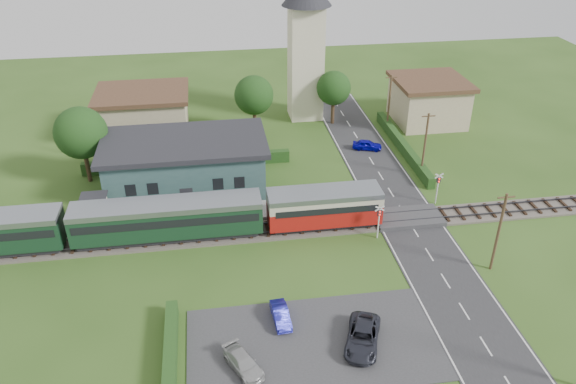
{
  "coord_description": "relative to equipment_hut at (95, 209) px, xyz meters",
  "views": [
    {
      "loc": [
        -7.33,
        -39.24,
        28.04
      ],
      "look_at": [
        -0.83,
        4.0,
        2.73
      ],
      "focal_mm": 35.0,
      "sensor_mm": 36.0,
      "label": 1
    }
  ],
  "objects": [
    {
      "name": "ground",
      "position": [
        18.0,
        -5.2,
        -1.75
      ],
      "size": [
        120.0,
        120.0,
        0.0
      ],
      "primitive_type": "plane",
      "color": "#2D4C19"
    },
    {
      "name": "tree_a",
      "position": [
        -2.0,
        8.8,
        3.63
      ],
      "size": [
        5.2,
        5.2,
        8.0
      ],
      "color": "#332316",
      "rests_on": "ground"
    },
    {
      "name": "hedge_carpark",
      "position": [
        7.0,
        -17.2,
        -1.15
      ],
      "size": [
        0.8,
        9.0,
        1.2
      ],
      "primitive_type": "cube",
      "color": "#193814",
      "rests_on": "ground"
    },
    {
      "name": "house_east",
      "position": [
        38.0,
        18.8,
        1.05
      ],
      "size": [
        8.8,
        8.8,
        5.5
      ],
      "color": "tan",
      "rests_on": "ground"
    },
    {
      "name": "hedge_roadside",
      "position": [
        32.2,
        10.8,
        -1.15
      ],
      "size": [
        0.8,
        18.0,
        1.2
      ],
      "primitive_type": "cube",
      "color": "#193814",
      "rests_on": "ground"
    },
    {
      "name": "streetlamp_west",
      "position": [
        -4.0,
        14.8,
        1.29
      ],
      "size": [
        0.3,
        0.3,
        5.15
      ],
      "color": "#3F3F47",
      "rests_on": "ground"
    },
    {
      "name": "utility_pole_c",
      "position": [
        32.2,
        4.8,
        1.88
      ],
      "size": [
        1.4,
        0.22,
        7.0
      ],
      "color": "#473321",
      "rests_on": "ground"
    },
    {
      "name": "house_west",
      "position": [
        3.0,
        19.8,
        1.04
      ],
      "size": [
        10.8,
        8.8,
        5.5
      ],
      "color": "tan",
      "rests_on": "ground"
    },
    {
      "name": "car_park",
      "position": [
        16.5,
        -17.2,
        -1.71
      ],
      "size": [
        17.0,
        9.0,
        0.08
      ],
      "primitive_type": "cube",
      "color": "#333335",
      "rests_on": "ground"
    },
    {
      "name": "hedge_station",
      "position": [
        8.0,
        10.3,
        -1.1
      ],
      "size": [
        22.0,
        0.8,
        1.3
      ],
      "primitive_type": "cube",
      "color": "#193814",
      "rests_on": "ground"
    },
    {
      "name": "streetlamp_east",
      "position": [
        34.0,
        21.8,
        1.29
      ],
      "size": [
        0.3,
        0.3,
        5.15
      ],
      "color": "#3F3F47",
      "rests_on": "ground"
    },
    {
      "name": "utility_pole_b",
      "position": [
        32.2,
        -11.2,
        1.88
      ],
      "size": [
        1.4,
        0.22,
        7.0
      ],
      "color": "#473321",
      "rests_on": "ground"
    },
    {
      "name": "pedestrian_near",
      "position": [
        13.24,
        -0.13,
        -0.33
      ],
      "size": [
        0.75,
        0.54,
        1.94
      ],
      "primitive_type": "imported",
      "rotation": [
        0.0,
        0.0,
        3.25
      ],
      "color": "gray",
      "rests_on": "platform"
    },
    {
      "name": "crossing_signal_far",
      "position": [
        31.6,
        -0.81,
        0.39
      ],
      "size": [
        0.84,
        0.28,
        3.28
      ],
      "color": "silver",
      "rests_on": "ground"
    },
    {
      "name": "car_park_silver",
      "position": [
        11.64,
        -18.75,
        -1.15
      ],
      "size": [
        2.88,
        3.85,
        1.04
      ],
      "primitive_type": "imported",
      "rotation": [
        0.0,
        0.0,
        0.46
      ],
      "color": "#ADADAD",
      "rests_on": "car_park"
    },
    {
      "name": "crossing_signal_near",
      "position": [
        24.4,
        -5.61,
        0.39
      ],
      "size": [
        0.84,
        0.28,
        3.28
      ],
      "color": "silver",
      "rests_on": "ground"
    },
    {
      "name": "car_park_blue",
      "position": [
        14.62,
        -14.7,
        -1.16
      ],
      "size": [
        1.3,
        3.17,
        1.02
      ],
      "primitive_type": "imported",
      "rotation": [
        0.0,
        0.0,
        0.07
      ],
      "color": "#1F20A2",
      "rests_on": "car_park"
    },
    {
      "name": "car_on_road",
      "position": [
        28.27,
        11.72,
        -1.13
      ],
      "size": [
        3.55,
        2.25,
        1.13
      ],
      "primitive_type": "imported",
      "rotation": [
        0.0,
        0.0,
        1.27
      ],
      "color": "#0906AA",
      "rests_on": "road"
    },
    {
      "name": "pedestrian_far",
      "position": [
        1.95,
        -0.8,
        -0.48
      ],
      "size": [
        0.82,
        0.93,
        1.62
      ],
      "primitive_type": "imported",
      "rotation": [
        0.0,
        0.0,
        1.87
      ],
      "color": "gray",
      "rests_on": "platform"
    },
    {
      "name": "car_park_dark",
      "position": [
        19.76,
        -17.78,
        -1.03
      ],
      "size": [
        3.63,
        5.06,
        1.28
      ],
      "primitive_type": "imported",
      "rotation": [
        0.0,
        0.0,
        -0.37
      ],
      "color": "#262832",
      "rests_on": "car_park"
    },
    {
      "name": "equipment_hut",
      "position": [
        0.0,
        0.0,
        0.0
      ],
      "size": [
        2.3,
        2.3,
        2.55
      ],
      "color": "beige",
      "rests_on": "platform"
    },
    {
      "name": "crossing_deck",
      "position": [
        28.0,
        -3.2,
        -1.52
      ],
      "size": [
        6.2,
        3.4,
        0.45
      ],
      "primitive_type": "cube",
      "color": "#333335",
      "rests_on": "ground"
    },
    {
      "name": "platform",
      "position": [
        8.0,
        0.0,
        -1.52
      ],
      "size": [
        30.0,
        3.0,
        0.45
      ],
      "primitive_type": "cube",
      "color": "gray",
      "rests_on": "ground"
    },
    {
      "name": "road",
      "position": [
        28.0,
        -5.2,
        -1.72
      ],
      "size": [
        6.0,
        70.0,
        0.05
      ],
      "primitive_type": "cube",
      "color": "#28282B",
      "rests_on": "ground"
    },
    {
      "name": "railway_track",
      "position": [
        18.0,
        -3.2,
        -1.64
      ],
      "size": [
        76.0,
        3.2,
        0.49
      ],
      "color": "#4C443D",
      "rests_on": "ground"
    },
    {
      "name": "utility_pole_d",
      "position": [
        32.2,
        16.8,
        1.88
      ],
      "size": [
        1.4,
        0.22,
        7.0
      ],
      "color": "#473321",
      "rests_on": "ground"
    },
    {
      "name": "tree_c",
      "position": [
        26.0,
        19.8,
        2.91
      ],
      "size": [
        4.2,
        4.2,
        6.78
      ],
      "color": "#332316",
      "rests_on": "ground"
    },
    {
      "name": "church_tower",
      "position": [
        23.0,
        22.8,
        8.48
      ],
      "size": [
        6.0,
        6.0,
        17.6
      ],
      "color": "beige",
      "rests_on": "ground"
    },
    {
      "name": "station_building",
      "position": [
        8.0,
        5.79,
        0.95
      ],
      "size": [
        16.0,
        9.0,
        5.3
      ],
      "color": "#31514F",
      "rests_on": "ground"
    },
    {
      "name": "tree_b",
      "position": [
        16.0,
        17.8,
        3.27
      ],
      "size": [
        4.6,
        4.6,
        7.34
      ],
      "color": "#332316",
      "rests_on": "ground"
    },
    {
      "name": "train",
      "position": [
        3.33,
        -3.2,
        0.43
      ],
      "size": [
        43.2,
        2.9,
        3.4
      ],
      "color": "#232328",
      "rests_on": "ground"
    }
  ]
}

